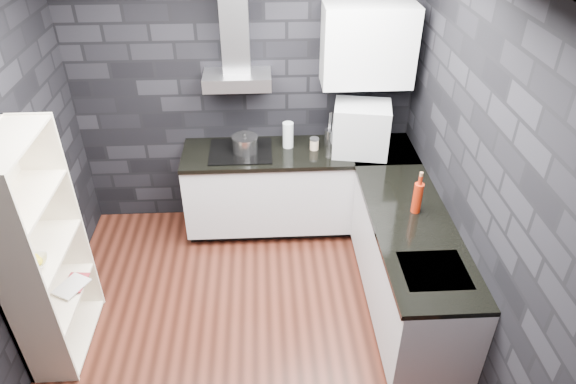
{
  "coord_description": "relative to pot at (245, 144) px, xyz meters",
  "views": [
    {
      "loc": [
        0.17,
        -2.93,
        3.28
      ],
      "look_at": [
        0.35,
        0.45,
        1.0
      ],
      "focal_mm": 32.0,
      "sensor_mm": 36.0,
      "label": 1
    }
  ],
  "objects": [
    {
      "name": "ground",
      "position": [
        0.01,
        -1.29,
        -0.98
      ],
      "size": [
        3.2,
        3.2,
        0.0
      ],
      "primitive_type": "plane",
      "color": "#481F15"
    },
    {
      "name": "wall_back",
      "position": [
        0.01,
        0.33,
        0.37
      ],
      "size": [
        3.2,
        0.05,
        2.7
      ],
      "primitive_type": "cube",
      "color": "black",
      "rests_on": "ground"
    },
    {
      "name": "wall_right",
      "position": [
        1.63,
        -1.29,
        0.37
      ],
      "size": [
        0.05,
        3.2,
        2.7
      ],
      "primitive_type": "cube",
      "color": "black",
      "rests_on": "ground"
    },
    {
      "name": "toekick_back",
      "position": [
        0.51,
        0.05,
        -0.93
      ],
      "size": [
        2.18,
        0.5,
        0.1
      ],
      "primitive_type": "cube",
      "color": "black",
      "rests_on": "ground"
    },
    {
      "name": "toekick_right",
      "position": [
        1.35,
        -1.19,
        -0.93
      ],
      "size": [
        0.5,
        1.78,
        0.1
      ],
      "primitive_type": "cube",
      "color": "black",
      "rests_on": "ground"
    },
    {
      "name": "counter_back_cab",
      "position": [
        0.51,
        0.01,
        -0.5
      ],
      "size": [
        2.2,
        0.6,
        0.76
      ],
      "primitive_type": "cube",
      "color": "silver",
      "rests_on": "ground"
    },
    {
      "name": "counter_right_cab",
      "position": [
        1.31,
        -1.19,
        -0.5
      ],
      "size": [
        0.6,
        1.8,
        0.76
      ],
      "primitive_type": "cube",
      "color": "silver",
      "rests_on": "ground"
    },
    {
      "name": "counter_back_top",
      "position": [
        0.51,
        -0.0,
        -0.1
      ],
      "size": [
        2.2,
        0.62,
        0.04
      ],
      "primitive_type": "cube",
      "color": "black",
      "rests_on": "counter_back_cab"
    },
    {
      "name": "counter_right_top",
      "position": [
        1.3,
        -1.19,
        -0.1
      ],
      "size": [
        0.62,
        1.8,
        0.04
      ],
      "primitive_type": "cube",
      "color": "black",
      "rests_on": "counter_right_cab"
    },
    {
      "name": "counter_corner_top",
      "position": [
        1.31,
        0.01,
        -0.1
      ],
      "size": [
        0.62,
        0.62,
        0.04
      ],
      "primitive_type": "cube",
      "color": "black",
      "rests_on": "counter_right_cab"
    },
    {
      "name": "hood_body",
      "position": [
        -0.04,
        0.14,
        0.58
      ],
      "size": [
        0.6,
        0.34,
        0.12
      ],
      "primitive_type": "cube",
      "color": "#ABABAF",
      "rests_on": "wall_back"
    },
    {
      "name": "hood_chimney",
      "position": [
        -0.04,
        0.21,
        1.09
      ],
      "size": [
        0.24,
        0.2,
        0.9
      ],
      "primitive_type": "cube",
      "color": "#ABABAF",
      "rests_on": "hood_body"
    },
    {
      "name": "upper_cabinet",
      "position": [
        1.11,
        0.13,
        0.87
      ],
      "size": [
        0.8,
        0.35,
        0.7
      ],
      "primitive_type": "cube",
      "color": "white",
      "rests_on": "wall_back"
    },
    {
      "name": "cooktop",
      "position": [
        -0.04,
        0.01,
        -0.07
      ],
      "size": [
        0.58,
        0.5,
        0.01
      ],
      "primitive_type": "cube",
      "color": "black",
      "rests_on": "counter_back_top"
    },
    {
      "name": "sink_rim",
      "position": [
        1.31,
        -1.69,
        -0.09
      ],
      "size": [
        0.44,
        0.4,
        0.01
      ],
      "primitive_type": "cube",
      "color": "#ABABAF",
      "rests_on": "counter_right_top"
    },
    {
      "name": "pot",
      "position": [
        0.0,
        0.0,
        0.0
      ],
      "size": [
        0.3,
        0.3,
        0.14
      ],
      "primitive_type": "cylinder",
      "rotation": [
        0.0,
        0.0,
        0.36
      ],
      "color": "#B4B3B8",
      "rests_on": "cooktop"
    },
    {
      "name": "glass_vase",
      "position": [
        0.41,
        0.09,
        0.04
      ],
      "size": [
        0.12,
        0.12,
        0.25
      ],
      "primitive_type": "cylinder",
      "rotation": [
        0.0,
        0.0,
        -0.25
      ],
      "color": "silver",
      "rests_on": "counter_back_top"
    },
    {
      "name": "storage_jar",
      "position": [
        0.65,
        0.02,
        -0.03
      ],
      "size": [
        0.11,
        0.11,
        0.1
      ],
      "primitive_type": "cylinder",
      "rotation": [
        0.0,
        0.0,
        -0.34
      ],
      "color": "#C8AC8D",
      "rests_on": "counter_back_top"
    },
    {
      "name": "utensil_crock",
      "position": [
        0.81,
        0.14,
        -0.01
      ],
      "size": [
        0.14,
        0.14,
        0.14
      ],
      "primitive_type": "cylinder",
      "rotation": [
        0.0,
        0.0,
        -0.26
      ],
      "color": "#B4B3B8",
      "rests_on": "counter_back_top"
    },
    {
      "name": "appliance_garage",
      "position": [
        1.07,
        -0.05,
        0.14
      ],
      "size": [
        0.56,
        0.47,
        0.5
      ],
      "primitive_type": "cube",
      "rotation": [
        0.0,
        0.0,
        -0.18
      ],
      "color": "#B0B4B7",
      "rests_on": "counter_back_top"
    },
    {
      "name": "red_bottle",
      "position": [
        1.35,
        -1.02,
        0.05
      ],
      "size": [
        0.08,
        0.08,
        0.25
      ],
      "primitive_type": "cylinder",
      "rotation": [
        0.0,
        0.0,
        0.05
      ],
      "color": "maroon",
      "rests_on": "counter_right_top"
    },
    {
      "name": "bookshelf",
      "position": [
        -1.41,
        -1.38,
        -0.08
      ],
      "size": [
        0.52,
        0.86,
        1.8
      ],
      "primitive_type": "cube",
      "rotation": [
        0.0,
        0.0,
        -0.25
      ],
      "color": "#F3E6CB",
      "rests_on": "ground"
    },
    {
      "name": "fruit_bowl",
      "position": [
        -1.41,
        -1.52,
        -0.04
      ],
      "size": [
        0.23,
        0.23,
        0.05
      ],
      "primitive_type": "imported",
      "rotation": [
        0.0,
        0.0,
        0.21
      ],
      "color": "white",
      "rests_on": "bookshelf"
    },
    {
      "name": "book_red",
      "position": [
        -1.4,
        -1.23,
        -0.41
      ],
      "size": [
        0.16,
        0.03,
        0.22
      ],
      "primitive_type": "imported",
      "rotation": [
        0.0,
        0.0,
        -0.09
      ],
      "color": "maroon",
      "rests_on": "bookshelf"
    },
    {
      "name": "book_second",
      "position": [
        -1.41,
        -1.24,
        -0.39
      ],
      "size": [
        0.17,
        0.1,
        0.25
      ],
      "primitive_type": "imported",
      "rotation": [
        0.0,
        0.0,
        -0.5
      ],
      "color": "#B2B2B2",
      "rests_on": "bookshelf"
    }
  ]
}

